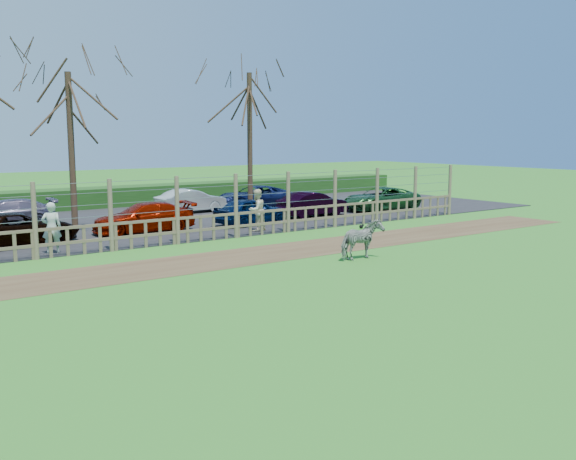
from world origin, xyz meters
TOP-DOWN VIEW (x-y plane):
  - ground at (0.00, 0.00)m, footprint 120.00×120.00m
  - dirt_strip at (0.00, 4.50)m, footprint 34.00×2.80m
  - asphalt at (0.00, 14.50)m, footprint 44.00×13.00m
  - hedge at (0.00, 21.50)m, footprint 46.00×2.00m
  - fence at (0.00, 8.00)m, footprint 30.16×0.16m
  - tree_mid at (-2.00, 13.50)m, footprint 4.80×4.80m
  - tree_right at (7.00, 14.00)m, footprint 4.80×4.80m
  - zebra at (3.48, 1.88)m, footprint 1.56×0.81m
  - visitor_a at (-4.31, 8.65)m, footprint 0.72×0.58m
  - visitor_b at (4.02, 8.85)m, footprint 0.97×0.83m
  - crow at (8.15, 7.00)m, footprint 0.23×0.17m
  - car_2 at (-4.87, 10.96)m, footprint 4.52×2.48m
  - car_3 at (0.11, 11.29)m, footprint 4.29×2.10m
  - car_4 at (4.90, 10.67)m, footprint 3.68×1.88m
  - car_5 at (8.86, 11.30)m, footprint 3.69×1.43m
  - car_6 at (13.37, 11.20)m, footprint 4.43×2.25m
  - car_9 at (-4.15, 16.02)m, footprint 4.27×2.04m
  - car_11 at (4.79, 16.16)m, footprint 3.67×1.34m
  - car_12 at (8.60, 16.09)m, footprint 4.55×2.55m

SIDE VIEW (x-z plane):
  - ground at x=0.00m, z-range 0.00..0.00m
  - dirt_strip at x=0.00m, z-range 0.00..0.01m
  - asphalt at x=0.00m, z-range 0.00..0.04m
  - crow at x=8.15m, z-range 0.00..0.19m
  - hedge at x=0.00m, z-range 0.00..1.10m
  - zebra at x=3.48m, z-range 0.00..1.27m
  - car_2 at x=-4.87m, z-range 0.04..1.24m
  - car_3 at x=0.11m, z-range 0.04..1.24m
  - car_4 at x=4.90m, z-range 0.04..1.24m
  - car_5 at x=8.86m, z-range 0.04..1.24m
  - car_6 at x=13.37m, z-range 0.04..1.24m
  - car_9 at x=-4.15m, z-range 0.04..1.24m
  - car_11 at x=4.79m, z-range 0.04..1.24m
  - car_12 at x=8.60m, z-range 0.04..1.24m
  - fence at x=0.00m, z-range -0.45..2.05m
  - visitor_a at x=-4.31m, z-range 0.04..1.76m
  - visitor_b at x=4.02m, z-range 0.04..1.76m
  - tree_mid at x=-2.00m, z-range 1.45..8.28m
  - tree_right at x=7.00m, z-range 1.57..8.92m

